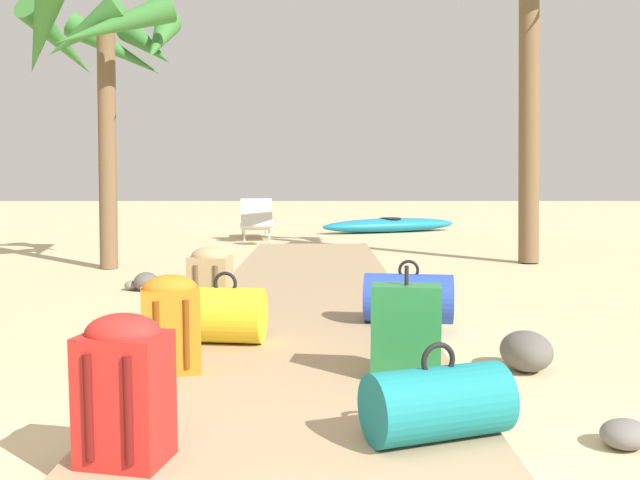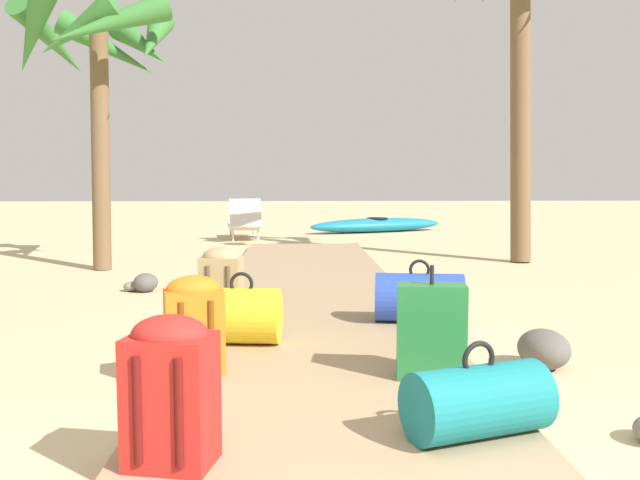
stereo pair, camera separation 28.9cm
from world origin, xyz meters
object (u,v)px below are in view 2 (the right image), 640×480
at_px(duffel_bag_blue, 419,298).
at_px(suitcase_green, 431,331).
at_px(duffel_bag_teal, 478,401).
at_px(palm_tree_far_right, 521,5).
at_px(backpack_tan, 221,284).
at_px(lounge_chair, 244,223).
at_px(duffel_bag_yellow, 242,315).
at_px(palm_tree_far_left, 97,51).
at_px(kayak, 377,225).
at_px(backpack_red, 171,387).
at_px(backpack_orange, 194,322).

bearing_deg(duffel_bag_blue, suitcase_green, -98.04).
relative_size(duffel_bag_teal, palm_tree_far_right, 0.14).
distance_m(duffel_bag_blue, backpack_tan, 1.55).
height_order(duffel_bag_blue, lounge_chair, lounge_chair).
bearing_deg(duffel_bag_yellow, palm_tree_far_left, 116.27).
distance_m(duffel_bag_yellow, kayak, 10.71).
bearing_deg(palm_tree_far_left, backpack_red, -72.14).
bearing_deg(kayak, palm_tree_far_right, -76.07).
xyz_separation_m(duffel_bag_teal, backpack_red, (-1.28, -0.24, 0.16)).
xyz_separation_m(duffel_bag_blue, palm_tree_far_right, (2.23, 4.42, 3.36)).
distance_m(duffel_bag_teal, kayak, 12.24).
distance_m(suitcase_green, palm_tree_far_left, 6.70).
distance_m(palm_tree_far_left, lounge_chair, 5.28).
relative_size(duffel_bag_teal, lounge_chair, 0.44).
height_order(duffel_bag_blue, backpack_tan, backpack_tan).
xyz_separation_m(suitcase_green, backpack_orange, (-1.35, 0.12, 0.03)).
xyz_separation_m(backpack_tan, palm_tree_far_right, (3.77, 4.47, 3.24)).
height_order(duffel_bag_blue, duffel_bag_teal, duffel_bag_blue).
bearing_deg(palm_tree_far_left, suitcase_green, -57.78).
height_order(duffel_bag_yellow, palm_tree_far_right, palm_tree_far_right).
bearing_deg(duffel_bag_yellow, palm_tree_far_right, 54.72).
relative_size(duffel_bag_blue, backpack_red, 1.22).
relative_size(backpack_red, backpack_tan, 0.99).
bearing_deg(kayak, backpack_tan, -103.81).
relative_size(palm_tree_far_right, kayak, 1.44).
height_order(duffel_bag_yellow, kayak, duffel_bag_yellow).
bearing_deg(duffel_bag_teal, kayak, 84.99).
relative_size(duffel_bag_blue, backpack_orange, 1.28).
distance_m(palm_tree_far_right, palm_tree_far_left, 5.84).
height_order(suitcase_green, palm_tree_far_right, palm_tree_far_right).
xyz_separation_m(backpack_orange, backpack_red, (0.09, -1.24, 0.01)).
distance_m(duffel_bag_teal, backpack_orange, 1.71).
bearing_deg(duffel_bag_teal, palm_tree_far_right, 70.38).
height_order(duffel_bag_teal, suitcase_green, suitcase_green).
distance_m(backpack_red, duffel_bag_yellow, 1.97).
distance_m(backpack_red, palm_tree_far_right, 8.56).
bearing_deg(duffel_bag_teal, lounge_chair, 99.67).
xyz_separation_m(palm_tree_far_left, kayak, (4.41, 6.05, -2.69)).
height_order(duffel_bag_teal, backpack_orange, backpack_orange).
bearing_deg(backpack_tan, backpack_red, -88.30).
height_order(duffel_bag_blue, kayak, duffel_bag_blue).
xyz_separation_m(duffel_bag_teal, backpack_orange, (-1.38, 1.00, 0.14)).
height_order(backpack_orange, lounge_chair, lounge_chair).
xyz_separation_m(duffel_bag_yellow, palm_tree_far_right, (3.57, 5.05, 3.36)).
xyz_separation_m(suitcase_green, backpack_tan, (-1.33, 1.43, 0.05)).
xyz_separation_m(duffel_bag_blue, suitcase_green, (-0.21, -1.47, 0.07)).
bearing_deg(duffel_bag_teal, duffel_bag_yellow, 123.98).
xyz_separation_m(backpack_tan, palm_tree_far_left, (-1.98, 3.83, 2.45)).
relative_size(duffel_bag_yellow, palm_tree_far_right, 0.12).
relative_size(backpack_orange, palm_tree_far_left, 0.16).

